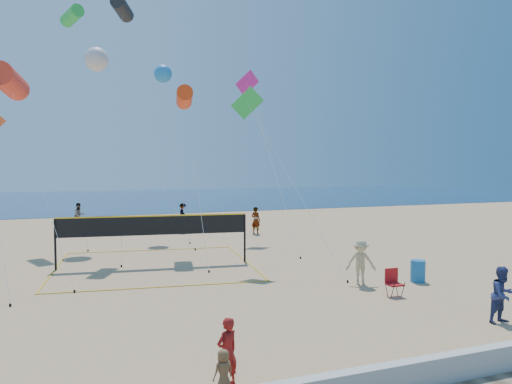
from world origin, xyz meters
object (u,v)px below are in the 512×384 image
object	(u,v)px
woman	(227,352)
camp_chair	(393,281)
trash_barrel	(418,271)
volleyball_net	(154,231)

from	to	relation	value
woman	camp_chair	distance (m)	9.29
woman	trash_barrel	distance (m)	12.01
woman	trash_barrel	size ratio (longest dim) A/B	1.68
camp_chair	trash_barrel	distance (m)	2.72
woman	volleyball_net	distance (m)	13.59
camp_chair	trash_barrel	xyz separation A→B (m)	(2.30, 1.44, -0.11)
woman	camp_chair	bearing A→B (deg)	-172.64
woman	camp_chair	xyz separation A→B (m)	(7.93, 4.85, -0.19)
volleyball_net	trash_barrel	bearing A→B (deg)	-29.86
camp_chair	volleyball_net	size ratio (longest dim) A/B	0.11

